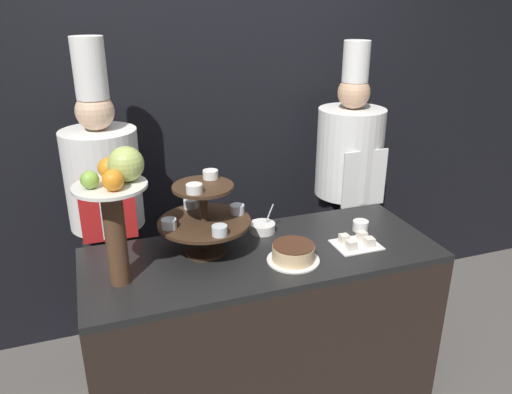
% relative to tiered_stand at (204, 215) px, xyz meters
% --- Properties ---
extents(wall_back, '(10.00, 0.06, 2.80)m').
position_rel_tiered_stand_xyz_m(wall_back, '(0.26, 0.84, 0.30)').
color(wall_back, black).
rests_on(wall_back, ground_plane).
extents(buffet_counter, '(1.72, 0.68, 0.90)m').
position_rel_tiered_stand_xyz_m(buffet_counter, '(0.26, -0.09, -0.65)').
color(buffet_counter, black).
rests_on(buffet_counter, ground_plane).
extents(tiered_stand, '(0.44, 0.44, 0.39)m').
position_rel_tiered_stand_xyz_m(tiered_stand, '(0.00, 0.00, 0.00)').
color(tiered_stand, '#3D2819').
rests_on(tiered_stand, buffet_counter).
extents(fruit_pedestal, '(0.30, 0.30, 0.60)m').
position_rel_tiered_stand_xyz_m(fruit_pedestal, '(-0.39, -0.13, 0.20)').
color(fruit_pedestal, brown).
rests_on(fruit_pedestal, buffet_counter).
extents(cake_round, '(0.25, 0.25, 0.09)m').
position_rel_tiered_stand_xyz_m(cake_round, '(0.37, -0.22, -0.16)').
color(cake_round, white).
rests_on(cake_round, buffet_counter).
extents(cup_white, '(0.08, 0.08, 0.05)m').
position_rel_tiered_stand_xyz_m(cup_white, '(0.83, -0.03, -0.17)').
color(cup_white, white).
rests_on(cup_white, buffet_counter).
extents(cake_square_tray, '(0.22, 0.18, 0.05)m').
position_rel_tiered_stand_xyz_m(cake_square_tray, '(0.73, -0.18, -0.18)').
color(cake_square_tray, white).
rests_on(cake_square_tray, buffet_counter).
extents(serving_bowl_far, '(0.14, 0.14, 0.15)m').
position_rel_tiered_stand_xyz_m(serving_bowl_far, '(0.34, 0.12, -0.17)').
color(serving_bowl_far, white).
rests_on(serving_bowl_far, buffet_counter).
extents(chef_left, '(0.39, 0.39, 1.88)m').
position_rel_tiered_stand_xyz_m(chef_left, '(-0.42, 0.45, -0.10)').
color(chef_left, '#28282D').
rests_on(chef_left, ground_plane).
extents(chef_center_left, '(0.40, 0.40, 1.82)m').
position_rel_tiered_stand_xyz_m(chef_center_left, '(1.02, 0.45, -0.11)').
color(chef_center_left, black).
rests_on(chef_center_left, ground_plane).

